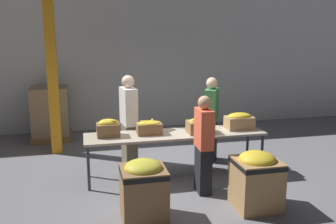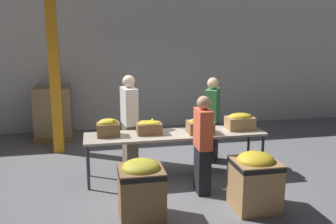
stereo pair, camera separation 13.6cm
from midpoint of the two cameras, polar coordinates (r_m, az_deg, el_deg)
ground_plane at (r=6.86m, az=0.54°, el=-9.66°), size 30.00×30.00×0.00m
wall_back at (r=9.92m, az=-4.33°, el=9.03°), size 16.00×0.08×4.00m
sorting_table at (r=6.61m, az=0.55°, el=-3.66°), size 3.17×0.73×0.80m
banana_box_0 at (r=6.47m, az=-9.71°, el=-2.37°), size 0.38×0.30×0.31m
banana_box_1 at (r=6.53m, az=-3.49°, el=-2.32°), size 0.43×0.30×0.25m
banana_box_2 at (r=6.60m, az=4.33°, el=-2.06°), size 0.45×0.34×0.28m
banana_box_3 at (r=6.97m, az=10.28°, el=-1.30°), size 0.49×0.33×0.30m
volunteer_0 at (r=7.43m, az=6.05°, el=-1.21°), size 0.42×0.50×1.68m
volunteer_1 at (r=7.09m, az=-6.53°, el=-1.55°), size 0.30×0.50×1.76m
volunteer_2 at (r=5.97m, az=4.80°, el=-5.08°), size 0.22×0.43×1.58m
donation_bin_0 at (r=5.22m, az=-4.50°, el=-11.55°), size 0.61×0.61×0.87m
donation_bin_1 at (r=5.68m, az=12.62°, el=-9.84°), size 0.63×0.63×0.86m
support_pillar at (r=8.09m, az=-17.81°, el=7.73°), size 0.21×0.21×4.00m
pallet_stack_0 at (r=9.36m, az=-17.85°, el=-0.25°), size 0.91×0.91×1.27m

